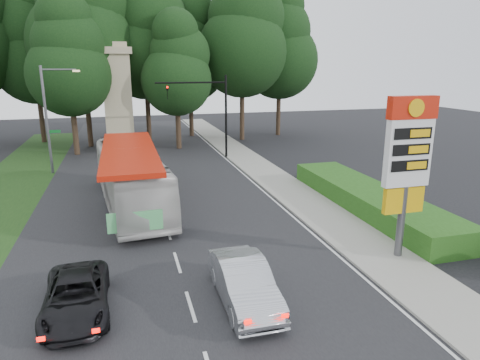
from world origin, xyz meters
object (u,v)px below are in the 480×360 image
object	(u,v)px
streetlight_signs	(49,115)
monument	(118,97)
gas_station_pylon	(408,156)
traffic_signal_mast	(211,105)
sedan_silver	(244,282)
suv_charcoal	(76,296)
transit_bus	(131,178)

from	to	relation	value
streetlight_signs	monument	bearing A→B (deg)	58.03
gas_station_pylon	traffic_signal_mast	world-z (taller)	traffic_signal_mast
sedan_silver	suv_charcoal	distance (m)	5.59
streetlight_signs	monument	distance (m)	9.44
traffic_signal_mast	suv_charcoal	distance (m)	25.01
streetlight_signs	transit_bus	distance (m)	11.58
sedan_silver	suv_charcoal	size ratio (longest dim) A/B	1.04
gas_station_pylon	monument	bearing A→B (deg)	111.80
gas_station_pylon	traffic_signal_mast	size ratio (longest dim) A/B	0.95
transit_bus	sedan_silver	xyz separation A→B (m)	(3.40, -11.86, -0.94)
traffic_signal_mast	transit_bus	xyz separation A→B (m)	(-7.24, -11.85, -2.96)
transit_bus	sedan_silver	bearing A→B (deg)	-80.01
gas_station_pylon	streetlight_signs	bearing A→B (deg)	128.96
transit_bus	suv_charcoal	xyz separation A→B (m)	(-2.12, -10.99, -1.09)
traffic_signal_mast	sedan_silver	xyz separation A→B (m)	(-3.84, -23.71, -3.90)
streetlight_signs	transit_bus	world-z (taller)	streetlight_signs
transit_bus	suv_charcoal	bearing A→B (deg)	-106.94
streetlight_signs	sedan_silver	world-z (taller)	streetlight_signs
gas_station_pylon	sedan_silver	distance (m)	8.40
sedan_silver	streetlight_signs	bearing A→B (deg)	112.20
streetlight_signs	suv_charcoal	xyz separation A→B (m)	(3.30, -20.85, -3.82)
traffic_signal_mast	streetlight_signs	xyz separation A→B (m)	(-12.67, -1.99, -0.23)
monument	transit_bus	size ratio (longest dim) A/B	0.82
gas_station_pylon	suv_charcoal	distance (m)	13.46
monument	sedan_silver	world-z (taller)	monument
streetlight_signs	monument	size ratio (longest dim) A/B	0.80
sedan_silver	gas_station_pylon	bearing A→B (deg)	13.14
transit_bus	monument	bearing A→B (deg)	85.42
gas_station_pylon	sedan_silver	bearing A→B (deg)	-166.95
suv_charcoal	traffic_signal_mast	bearing A→B (deg)	66.33
traffic_signal_mast	sedan_silver	bearing A→B (deg)	-99.20
sedan_silver	suv_charcoal	xyz separation A→B (m)	(-5.52, 0.87, -0.15)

